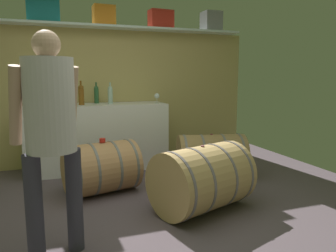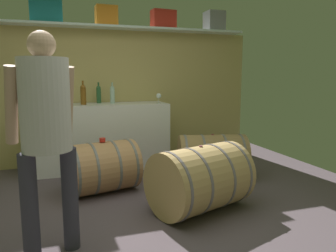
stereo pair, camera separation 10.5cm
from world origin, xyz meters
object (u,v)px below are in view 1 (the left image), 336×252
wine_bottle_green (96,94)px  winemaker_pouring (50,122)px  wine_glass (157,96)px  tasting_cup (102,140)px  wine_barrel_near (102,168)px  wine_bottle_amber (81,94)px  wine_barrel_flank (211,156)px  toolcase_orange (104,16)px  wine_bottle_clear (110,94)px  toolcase_teal (43,11)px  toolcase_grey (211,22)px  work_cabinet (98,137)px  wine_barrel_far (202,178)px  toolcase_red (161,20)px

wine_bottle_green → winemaker_pouring: winemaker_pouring is taller
wine_glass → tasting_cup: 1.36m
wine_barrel_near → winemaker_pouring: bearing=-125.6°
wine_bottle_amber → wine_barrel_flank: size_ratio=0.34×
toolcase_orange → wine_bottle_clear: size_ratio=1.00×
tasting_cup → winemaker_pouring: bearing=-113.1°
toolcase_teal → toolcase_grey: (2.58, 0.00, 0.00)m
toolcase_grey → wine_bottle_green: toolcase_grey is taller
toolcase_orange → wine_bottle_amber: toolcase_orange is taller
work_cabinet → winemaker_pouring: (-0.60, -2.28, 0.54)m
wine_glass → wine_barrel_near: (-0.96, -0.88, -0.76)m
wine_bottle_amber → wine_barrel_far: (1.01, -1.81, -0.77)m
toolcase_orange → wine_glass: 1.41m
wine_barrel_near → wine_barrel_far: bearing=-56.6°
wine_barrel_near → work_cabinet: bearing=71.8°
wine_barrel_flank → toolcase_grey: bearing=78.1°
winemaker_pouring → toolcase_orange: bearing=53.2°
toolcase_orange → wine_barrel_near: (-0.26, -1.25, -1.93)m
work_cabinet → wine_barrel_near: (-0.09, -1.03, -0.18)m
wine_barrel_near → winemaker_pouring: (-0.51, -1.25, 0.72)m
toolcase_teal → work_cabinet: toolcase_teal is taller
tasting_cup → winemaker_pouring: (-0.53, -1.25, 0.40)m
wine_bottle_clear → wine_barrel_flank: size_ratio=0.31×
toolcase_teal → wine_barrel_near: 2.38m
toolcase_red → wine_barrel_near: toolcase_red is taller
wine_barrel_flank → wine_bottle_green: bearing=154.3°
wine_barrel_near → tasting_cup: bearing=-13.2°
wine_bottle_amber → wine_barrel_flank: bearing=-28.8°
tasting_cup → wine_barrel_flank: bearing=3.6°
toolcase_red → tasting_cup: size_ratio=5.30×
toolcase_teal → toolcase_orange: bearing=-2.8°
toolcase_red → wine_barrel_near: (-1.14, -1.25, -1.93)m
wine_bottle_green → winemaker_pouring: 2.52m
wine_bottle_amber → toolcase_grey: bearing=7.6°
toolcase_orange → wine_barrel_far: (0.62, -2.09, -1.90)m
wine_bottle_clear → winemaker_pouring: (-0.81, -2.32, -0.07)m
toolcase_grey → winemaker_pouring: 3.76m
toolcase_orange → tasting_cup: (-0.25, -1.25, -1.61)m
wine_glass → tasting_cup: wine_glass is taller
toolcase_red → wine_barrel_flank: 2.28m
wine_bottle_clear → wine_glass: (0.66, -0.19, -0.03)m
toolcase_orange → toolcase_red: size_ratio=0.84×
toolcase_grey → winemaker_pouring: bearing=-135.1°
toolcase_grey → wine_barrel_near: bearing=-147.9°
toolcase_red → tasting_cup: bearing=-136.2°
toolcase_teal → tasting_cup: (0.59, -1.25, -1.62)m
winemaker_pouring → wine_bottle_clear: bearing=51.2°
wine_bottle_green → toolcase_red: bearing=3.6°
toolcase_teal → toolcase_red: 1.71m
toolcase_orange → wine_barrel_far: size_ratio=0.28×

